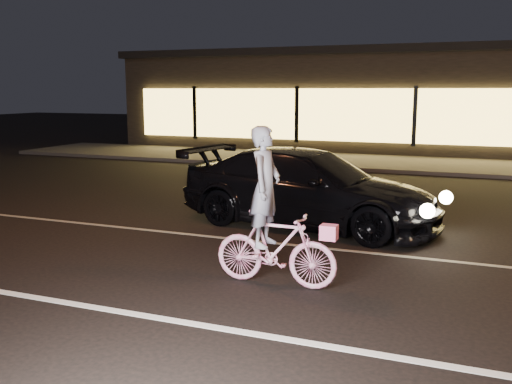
% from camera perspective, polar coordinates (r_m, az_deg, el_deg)
% --- Properties ---
extents(ground, '(90.00, 90.00, 0.00)m').
position_cam_1_polar(ground, '(7.58, 2.76, -9.48)').
color(ground, black).
rests_on(ground, ground).
extents(lane_stripe_near, '(60.00, 0.12, 0.01)m').
position_cam_1_polar(lane_stripe_near, '(6.28, -1.78, -13.75)').
color(lane_stripe_near, silver).
rests_on(lane_stripe_near, ground).
extents(lane_stripe_far, '(60.00, 0.10, 0.01)m').
position_cam_1_polar(lane_stripe_far, '(9.41, 6.71, -5.59)').
color(lane_stripe_far, gray).
rests_on(lane_stripe_far, ground).
extents(sidewalk, '(30.00, 4.00, 0.12)m').
position_cam_1_polar(sidewalk, '(20.05, 14.82, 2.71)').
color(sidewalk, '#383533').
rests_on(sidewalk, ground).
extents(storefront, '(25.40, 8.42, 4.20)m').
position_cam_1_polar(storefront, '(25.84, 16.64, 8.88)').
color(storefront, black).
rests_on(storefront, ground).
extents(cyclist, '(1.67, 0.57, 2.10)m').
position_cam_1_polar(cyclist, '(7.47, 1.67, -3.80)').
color(cyclist, '#DD367B').
rests_on(cyclist, ground).
extents(sedan, '(5.23, 2.77, 1.45)m').
position_cam_1_polar(sedan, '(10.80, 5.27, 0.40)').
color(sedan, black).
rests_on(sedan, ground).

